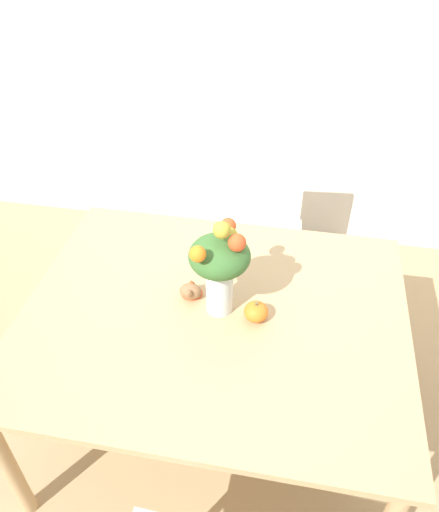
# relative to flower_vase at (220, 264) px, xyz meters

# --- Properties ---
(ground_plane) EXTENTS (12.00, 12.00, 0.00)m
(ground_plane) POSITION_rel_flower_vase_xyz_m (-0.02, -0.03, -0.95)
(ground_plane) COLOR tan
(wall_back) EXTENTS (8.00, 0.06, 2.70)m
(wall_back) POSITION_rel_flower_vase_xyz_m (-0.02, 1.55, 0.40)
(wall_back) COLOR white
(wall_back) RESTS_ON ground_plane
(dining_table) EXTENTS (1.47, 1.19, 0.73)m
(dining_table) POSITION_rel_flower_vase_xyz_m (-0.02, -0.03, -0.30)
(dining_table) COLOR tan
(dining_table) RESTS_ON ground_plane
(flower_vase) EXTENTS (0.22, 0.28, 0.41)m
(flower_vase) POSITION_rel_flower_vase_xyz_m (0.00, 0.00, 0.00)
(flower_vase) COLOR silver
(flower_vase) RESTS_ON dining_table
(pumpkin) EXTENTS (0.09, 0.09, 0.08)m
(pumpkin) POSITION_rel_flower_vase_xyz_m (0.14, -0.04, -0.18)
(pumpkin) COLOR orange
(pumpkin) RESTS_ON dining_table
(turkey_figurine) EXTENTS (0.09, 0.12, 0.07)m
(turkey_figurine) POSITION_rel_flower_vase_xyz_m (-0.12, 0.05, -0.19)
(turkey_figurine) COLOR #936642
(turkey_figurine) RESTS_ON dining_table
(dining_chair_near_window) EXTENTS (0.44, 0.44, 0.92)m
(dining_chair_near_window) POSITION_rel_flower_vase_xyz_m (0.08, 0.89, -0.47)
(dining_chair_near_window) COLOR silver
(dining_chair_near_window) RESTS_ON ground_plane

